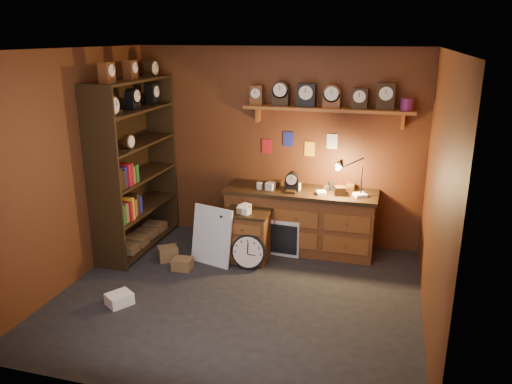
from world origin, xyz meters
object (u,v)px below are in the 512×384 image
object	(u,v)px
shelving_unit	(132,159)
low_cabinet	(247,233)
big_round_clock	(249,252)
workbench	(300,217)

from	to	relation	value
shelving_unit	low_cabinet	xyz separation A→B (m)	(1.60, -0.01, -0.89)
low_cabinet	big_round_clock	xyz separation A→B (m)	(0.09, -0.25, -0.15)
shelving_unit	workbench	distance (m)	2.39
workbench	low_cabinet	xyz separation A→B (m)	(-0.60, -0.51, -0.11)
low_cabinet	shelving_unit	bearing A→B (deg)	178.22
workbench	big_round_clock	size ratio (longest dim) A/B	4.54
shelving_unit	workbench	size ratio (longest dim) A/B	1.26
shelving_unit	low_cabinet	distance (m)	1.83
low_cabinet	workbench	bearing A→B (deg)	38.82
shelving_unit	big_round_clock	world-z (taller)	shelving_unit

